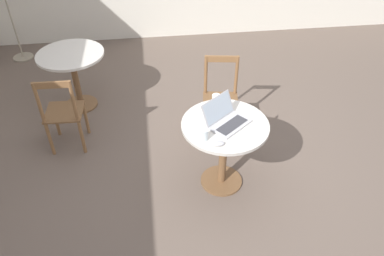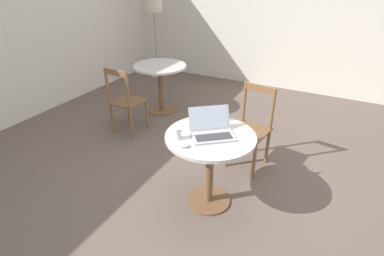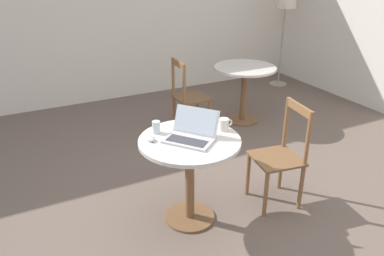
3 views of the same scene
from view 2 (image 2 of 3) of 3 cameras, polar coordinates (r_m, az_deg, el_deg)
ground_plane at (r=3.18m, az=5.78°, el=-11.11°), size 16.00×16.00×0.00m
wall_side at (r=5.64m, az=20.06°, el=19.99°), size 0.06×9.40×2.70m
cafe_table_near at (r=2.66m, az=3.45°, el=-4.41°), size 0.79×0.79×0.74m
cafe_table_mid at (r=4.58m, az=-6.08°, el=9.86°), size 0.79×0.79×0.74m
chair_near_right at (r=3.35m, az=11.16°, el=-0.10°), size 0.44×0.44×0.91m
chair_mid_left at (r=4.05m, az=-12.49°, el=4.90°), size 0.40×0.40×0.91m
floor_lamp at (r=6.15m, az=-7.23°, el=21.20°), size 0.32×0.32×1.51m
laptop at (r=2.56m, az=3.80°, el=-0.45°), size 0.46×0.47×0.21m
mouse at (r=2.40m, az=-1.56°, el=-3.24°), size 0.06×0.10×0.03m
mug at (r=2.82m, az=5.82°, el=2.50°), size 0.12×0.08×0.10m
drinking_glass at (r=2.49m, az=-2.75°, el=-1.05°), size 0.06×0.06×0.10m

